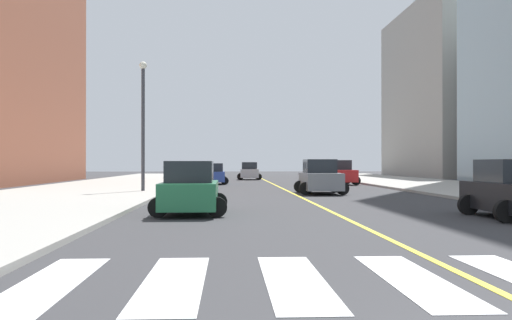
{
  "coord_description": "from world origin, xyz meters",
  "views": [
    {
      "loc": [
        -3.69,
        -4.27,
        1.76
      ],
      "look_at": [
        -2.0,
        30.0,
        1.94
      ],
      "focal_mm": 38.93,
      "sensor_mm": 36.0,
      "label": 1
    }
  ],
  "objects": [
    {
      "name": "lane_divider_paint",
      "position": [
        0.0,
        40.0,
        0.01
      ],
      "size": [
        0.16,
        80.0,
        0.01
      ],
      "primitive_type": "cube",
      "color": "yellow",
      "rests_on": "ground"
    },
    {
      "name": "street_lamp",
      "position": [
        -8.65,
        28.07,
        4.56
      ],
      "size": [
        0.44,
        0.44,
        7.49
      ],
      "color": "#38383D",
      "rests_on": "sidewalk_kerb_west"
    },
    {
      "name": "car_gray_sixth",
      "position": [
        1.53,
        27.16,
        0.92
      ],
      "size": [
        2.79,
        4.43,
        1.97
      ],
      "rotation": [
        0.0,
        0.0,
        3.13
      ],
      "color": "slate",
      "rests_on": "ground"
    },
    {
      "name": "car_silver_third",
      "position": [
        -1.53,
        53.88,
        0.86
      ],
      "size": [
        2.62,
        4.14,
        1.84
      ],
      "rotation": [
        0.0,
        0.0,
        -0.02
      ],
      "color": "#B7B7BC",
      "rests_on": "ground"
    },
    {
      "name": "crosswalk_paint",
      "position": [
        0.0,
        4.0,
        0.01
      ],
      "size": [
        13.5,
        4.0,
        0.01
      ],
      "color": "silver",
      "rests_on": "ground"
    },
    {
      "name": "parking_garage_concrete",
      "position": [
        28.45,
        66.64,
        10.96
      ],
      "size": [
        18.0,
        24.0,
        21.92
      ],
      "primitive_type": "cube",
      "color": "#9E9B93",
      "rests_on": "ground"
    },
    {
      "name": "sidewalk_kerb_west",
      "position": [
        -12.2,
        20.0,
        0.07
      ],
      "size": [
        10.0,
        120.0,
        0.15
      ],
      "primitive_type": "cube",
      "color": "#9E9B93",
      "rests_on": "ground"
    },
    {
      "name": "car_red_second",
      "position": [
        5.25,
        40.38,
        0.93
      ],
      "size": [
        2.9,
        4.53,
        1.98
      ],
      "rotation": [
        0.0,
        0.0,
        3.19
      ],
      "color": "red",
      "rests_on": "ground"
    },
    {
      "name": "car_blue_fourth",
      "position": [
        -4.94,
        41.61,
        0.81
      ],
      "size": [
        2.5,
        3.93,
        1.73
      ],
      "rotation": [
        0.0,
        0.0,
        0.03
      ],
      "color": "#2D479E",
      "rests_on": "ground"
    },
    {
      "name": "car_green_fifth",
      "position": [
        -5.01,
        14.88,
        0.85
      ],
      "size": [
        2.55,
        4.08,
        1.82
      ],
      "rotation": [
        0.0,
        0.0,
        0.0
      ],
      "color": "#236B42",
      "rests_on": "ground"
    }
  ]
}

